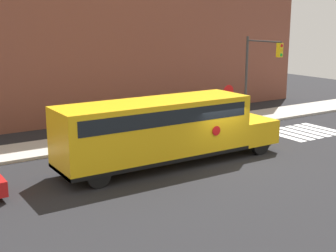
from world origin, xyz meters
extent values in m
plane|color=black|center=(0.00, 0.00, 0.00)|extent=(60.00, 60.00, 0.00)
cube|color=#B2ADA3|center=(0.00, 6.50, 0.07)|extent=(44.00, 3.00, 0.15)
cube|color=brown|center=(0.00, 13.00, 5.80)|extent=(32.00, 4.00, 11.59)
cube|color=white|center=(6.20, 2.00, 0.00)|extent=(0.50, 3.20, 0.01)
cube|color=white|center=(6.90, 2.00, 0.00)|extent=(0.50, 3.20, 0.01)
cube|color=white|center=(7.60, 2.00, 0.00)|extent=(0.50, 3.20, 0.01)
cube|color=white|center=(8.30, 2.00, 0.00)|extent=(0.50, 3.20, 0.01)
cube|color=white|center=(9.00, 2.00, 0.00)|extent=(0.50, 3.20, 0.01)
cube|color=white|center=(9.70, 2.00, 0.00)|extent=(0.50, 3.20, 0.01)
cube|color=yellow|center=(-2.92, 1.04, 1.74)|extent=(8.94, 2.50, 2.57)
cube|color=yellow|center=(2.57, 1.04, 1.03)|extent=(2.04, 2.50, 1.16)
cube|color=black|center=(-2.92, 1.04, 0.53)|extent=(8.94, 2.54, 0.16)
cube|color=black|center=(-2.92, 1.04, 2.47)|extent=(8.22, 2.53, 0.64)
cylinder|color=red|center=(-0.46, -0.25, 1.61)|extent=(0.44, 0.02, 0.44)
cylinder|color=black|center=(2.47, 2.12, 0.50)|extent=(1.00, 0.30, 1.00)
cylinder|color=black|center=(2.47, -0.04, 0.50)|extent=(1.00, 0.30, 1.00)
cylinder|color=black|center=(-6.19, 2.12, 0.50)|extent=(1.00, 0.30, 1.00)
cylinder|color=black|center=(-6.19, -0.04, 0.50)|extent=(1.00, 0.30, 1.00)
cylinder|color=#38383A|center=(5.37, 5.94, 1.09)|extent=(0.07, 0.07, 2.18)
cylinder|color=red|center=(5.37, 5.89, 2.14)|extent=(0.79, 0.03, 0.79)
cylinder|color=#38383A|center=(6.62, 5.70, 2.74)|extent=(0.16, 0.16, 5.48)
cylinder|color=#38383A|center=(6.62, 4.29, 5.23)|extent=(0.10, 2.81, 0.10)
cube|color=yellow|center=(6.62, 2.98, 4.78)|extent=(0.28, 0.28, 0.80)
cylinder|color=red|center=(6.62, 2.83, 5.04)|extent=(0.18, 0.02, 0.18)
cylinder|color=#EAB214|center=(6.62, 2.83, 4.78)|extent=(0.18, 0.02, 0.18)
cylinder|color=green|center=(6.62, 2.83, 4.52)|extent=(0.18, 0.02, 0.18)
camera|label=1|loc=(-13.34, -16.24, 6.51)|focal=50.00mm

